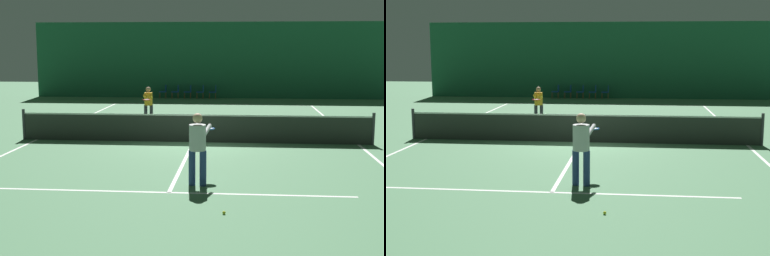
{
  "view_description": "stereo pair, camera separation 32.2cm",
  "coord_description": "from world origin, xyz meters",
  "views": [
    {
      "loc": [
        1.54,
        -17.85,
        3.22
      ],
      "look_at": [
        0.23,
        -3.22,
        0.98
      ],
      "focal_mm": 50.0,
      "sensor_mm": 36.0,
      "label": 1
    },
    {
      "loc": [
        1.86,
        -17.82,
        3.22
      ],
      "look_at": [
        0.23,
        -3.22,
        0.98
      ],
      "focal_mm": 50.0,
      "sensor_mm": 36.0,
      "label": 2
    }
  ],
  "objects": [
    {
      "name": "ground_plane",
      "position": [
        0.0,
        0.0,
        0.0
      ],
      "size": [
        60.0,
        60.0,
        0.0
      ],
      "primitive_type": "plane",
      "color": "#4C7F56"
    },
    {
      "name": "backdrop_curtain",
      "position": [
        0.0,
        15.9,
        2.37
      ],
      "size": [
        23.0,
        0.12,
        4.75
      ],
      "color": "#1E5B3D",
      "rests_on": "ground"
    },
    {
      "name": "court_line_baseline_far",
      "position": [
        0.0,
        11.9,
        0.0
      ],
      "size": [
        11.0,
        0.1,
        0.0
      ],
      "color": "white",
      "rests_on": "ground"
    },
    {
      "name": "court_line_service_far",
      "position": [
        0.0,
        6.4,
        0.0
      ],
      "size": [
        8.25,
        0.1,
        0.0
      ],
      "color": "white",
      "rests_on": "ground"
    },
    {
      "name": "court_line_service_near",
      "position": [
        0.0,
        -6.4,
        0.0
      ],
      "size": [
        8.25,
        0.1,
        0.0
      ],
      "color": "white",
      "rests_on": "ground"
    },
    {
      "name": "court_line_sideline_left",
      "position": [
        -5.5,
        0.0,
        0.0
      ],
      "size": [
        0.1,
        23.8,
        0.0
      ],
      "color": "white",
      "rests_on": "ground"
    },
    {
      "name": "court_line_sideline_right",
      "position": [
        5.5,
        0.0,
        0.0
      ],
      "size": [
        0.1,
        23.8,
        0.0
      ],
      "color": "white",
      "rests_on": "ground"
    },
    {
      "name": "court_line_centre",
      "position": [
        0.0,
        0.0,
        0.0
      ],
      "size": [
        0.1,
        12.8,
        0.0
      ],
      "color": "white",
      "rests_on": "ground"
    },
    {
      "name": "tennis_net",
      "position": [
        0.0,
        0.0,
        0.51
      ],
      "size": [
        12.0,
        0.1,
        1.07
      ],
      "color": "#2D332D",
      "rests_on": "ground"
    },
    {
      "name": "player_near",
      "position": [
        0.59,
        -5.68,
        0.99
      ],
      "size": [
        0.61,
        1.41,
        1.71
      ],
      "rotation": [
        0.0,
        0.0,
        1.38
      ],
      "color": "navy",
      "rests_on": "ground"
    },
    {
      "name": "player_far",
      "position": [
        -2.32,
        4.48,
        0.89
      ],
      "size": [
        0.46,
        1.32,
        1.53
      ],
      "rotation": [
        0.0,
        0.0,
        -1.48
      ],
      "color": "#2D2D38",
      "rests_on": "ground"
    },
    {
      "name": "courtside_chair_0",
      "position": [
        -3.19,
        15.35,
        0.49
      ],
      "size": [
        0.44,
        0.44,
        0.84
      ],
      "rotation": [
        0.0,
        0.0,
        -1.57
      ],
      "color": "brown",
      "rests_on": "ground"
    },
    {
      "name": "courtside_chair_1",
      "position": [
        -2.41,
        15.35,
        0.49
      ],
      "size": [
        0.44,
        0.44,
        0.84
      ],
      "rotation": [
        0.0,
        0.0,
        -1.57
      ],
      "color": "brown",
      "rests_on": "ground"
    },
    {
      "name": "courtside_chair_2",
      "position": [
        -1.62,
        15.35,
        0.49
      ],
      "size": [
        0.44,
        0.44,
        0.84
      ],
      "rotation": [
        0.0,
        0.0,
        -1.57
      ],
      "color": "brown",
      "rests_on": "ground"
    },
    {
      "name": "courtside_chair_3",
      "position": [
        -0.84,
        15.35,
        0.49
      ],
      "size": [
        0.44,
        0.44,
        0.84
      ],
      "rotation": [
        0.0,
        0.0,
        -1.57
      ],
      "color": "brown",
      "rests_on": "ground"
    },
    {
      "name": "courtside_chair_4",
      "position": [
        -0.05,
        15.35,
        0.49
      ],
      "size": [
        0.44,
        0.44,
        0.84
      ],
      "rotation": [
        0.0,
        0.0,
        -1.57
      ],
      "color": "brown",
      "rests_on": "ground"
    },
    {
      "name": "tennis_ball",
      "position": [
        1.27,
        -7.85,
        0.03
      ],
      "size": [
        0.07,
        0.07,
        0.07
      ],
      "color": "#D1DB33",
      "rests_on": "ground"
    }
  ]
}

